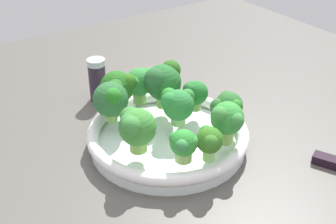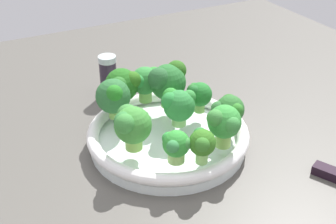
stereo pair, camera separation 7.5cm
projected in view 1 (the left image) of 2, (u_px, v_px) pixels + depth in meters
ground_plane at (190, 150)px, 79.76cm from camera, size 130.00×130.00×2.50cm
bowl at (168, 136)px, 77.91cm from camera, size 27.72×27.72×3.77cm
broccoli_floret_0 at (140, 82)px, 82.42cm from camera, size 5.14×6.42×6.78cm
broccoli_floret_1 at (119, 87)px, 79.76cm from camera, size 6.00×6.62×7.51cm
broccoli_floret_2 at (177, 104)px, 76.13cm from camera, size 5.95×6.13×6.32cm
broccoli_floret_3 at (111, 98)px, 76.66cm from camera, size 6.17×6.47×7.26cm
broccoli_floret_4 at (195, 93)px, 80.37cm from camera, size 4.57×4.39×5.59cm
broccoli_floret_5 at (228, 106)px, 76.36cm from camera, size 5.87×5.67×5.88cm
broccoli_floret_6 at (135, 126)px, 68.87cm from camera, size 6.75×6.29×7.29cm
broccoli_floret_7 at (227, 119)px, 70.80cm from camera, size 5.91×5.85×7.12cm
broccoli_floret_8 at (183, 144)px, 67.33cm from camera, size 4.27×4.27×5.24cm
broccoli_floret_9 at (163, 81)px, 80.49cm from camera, size 6.51×7.87×8.31cm
broccoli_floret_10 at (209, 141)px, 67.29cm from camera, size 4.64×4.08×5.59cm
pepper_shaker at (97, 80)px, 90.92cm from camera, size 3.64×3.64×8.88cm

